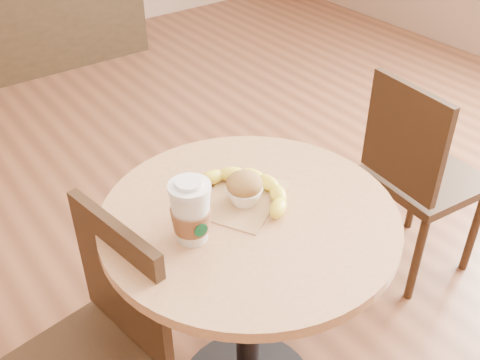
# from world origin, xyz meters

# --- Properties ---
(cafe_table) EXTENTS (0.76, 0.76, 0.75)m
(cafe_table) POSITION_xyz_m (-0.05, 0.12, 0.55)
(cafe_table) COLOR black
(cafe_table) RESTS_ON ground
(chair_left) EXTENTS (0.41, 0.41, 0.82)m
(chair_left) POSITION_xyz_m (-0.48, 0.19, 0.45)
(chair_left) COLOR #301F10
(chair_left) RESTS_ON ground
(chair_right) EXTENTS (0.40, 0.40, 0.84)m
(chair_right) POSITION_xyz_m (0.82, 0.22, 0.46)
(chair_right) COLOR #301F10
(chair_right) RESTS_ON ground
(kraft_bag) EXTENTS (0.30, 0.27, 0.00)m
(kraft_bag) POSITION_xyz_m (-0.03, 0.17, 0.75)
(kraft_bag) COLOR #A37B4F
(kraft_bag) RESTS_ON cafe_table
(coffee_cup) EXTENTS (0.10, 0.10, 0.17)m
(coffee_cup) POSITION_xyz_m (-0.22, 0.12, 0.82)
(coffee_cup) COLOR silver
(coffee_cup) RESTS_ON cafe_table
(muffin) EXTENTS (0.10, 0.10, 0.09)m
(muffin) POSITION_xyz_m (-0.03, 0.16, 0.79)
(muffin) COLOR white
(muffin) RESTS_ON kraft_bag
(banana) EXTENTS (0.24, 0.31, 0.04)m
(banana) POSITION_xyz_m (-0.00, 0.17, 0.77)
(banana) COLOR yellow
(banana) RESTS_ON kraft_bag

